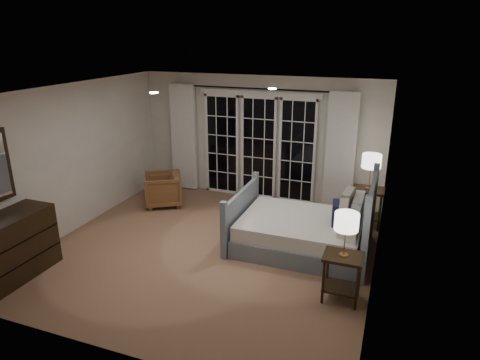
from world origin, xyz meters
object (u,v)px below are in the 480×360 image
(bed, at_px, (305,231))
(dresser, at_px, (9,248))
(lamp_left, at_px, (347,222))
(lamp_right, at_px, (372,161))
(armchair, at_px, (163,189))
(nightstand_right, at_px, (367,202))
(nightstand_left, at_px, (342,271))

(bed, relative_size, dresser, 1.60)
(lamp_left, bearing_deg, lamp_right, 87.54)
(armchair, bearing_deg, dresser, -41.48)
(lamp_left, bearing_deg, nightstand_right, 87.54)
(nightstand_left, relative_size, dresser, 0.49)
(dresser, bearing_deg, lamp_left, 13.85)
(nightstand_left, bearing_deg, armchair, 151.61)
(lamp_right, bearing_deg, armchair, -174.31)
(lamp_right, relative_size, dresser, 0.48)
(nightstand_right, distance_m, lamp_left, 2.51)
(bed, bearing_deg, lamp_left, -58.96)
(nightstand_left, height_order, nightstand_right, nightstand_right)
(armchair, bearing_deg, nightstand_right, 65.03)
(bed, distance_m, lamp_right, 1.72)
(bed, height_order, lamp_right, lamp_right)
(lamp_left, relative_size, lamp_right, 0.92)
(bed, bearing_deg, lamp_right, 55.73)
(armchair, bearing_deg, nightstand_left, 30.96)
(bed, height_order, dresser, bed)
(nightstand_left, height_order, armchair, armchair)
(nightstand_left, bearing_deg, bed, 121.04)
(nightstand_right, xyz_separation_m, armchair, (-3.89, -0.39, -0.14))
(bed, height_order, lamp_left, lamp_left)
(armchair, bearing_deg, bed, 44.06)
(bed, distance_m, nightstand_right, 1.49)
(armchair, height_order, dresser, dresser)
(nightstand_right, xyz_separation_m, dresser, (-4.48, -3.51, -0.00))
(bed, xyz_separation_m, dresser, (-3.65, -2.29, 0.15))
(bed, xyz_separation_m, armchair, (-3.05, 0.83, 0.01))
(lamp_left, xyz_separation_m, dresser, (-4.38, -1.08, -0.63))
(lamp_right, bearing_deg, nightstand_left, -92.46)
(lamp_right, bearing_deg, dresser, -141.94)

